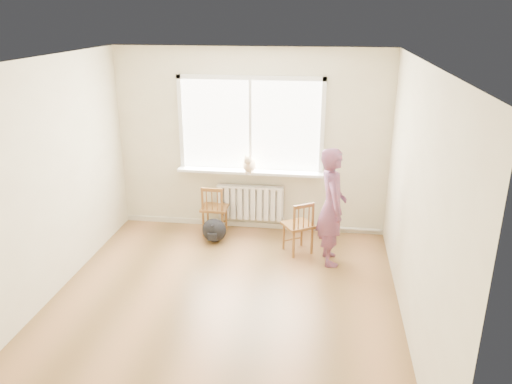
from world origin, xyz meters
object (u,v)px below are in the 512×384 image
at_px(person, 332,207).
at_px(chair_left, 214,210).
at_px(backpack, 214,230).
at_px(cat, 249,164).
at_px(chair_right, 300,227).

bearing_deg(person, chair_left, 58.74).
distance_m(person, backpack, 1.80).
height_order(person, cat, person).
bearing_deg(chair_left, cat, -164.10).
bearing_deg(chair_left, person, 159.76).
height_order(chair_left, backpack, chair_left).
xyz_separation_m(chair_left, cat, (0.51, 0.14, 0.69)).
height_order(chair_left, person, person).
bearing_deg(person, chair_right, 54.96).
distance_m(chair_right, cat, 1.20).
relative_size(chair_left, chair_right, 1.01).
xyz_separation_m(chair_left, backpack, (0.06, -0.26, -0.21)).
relative_size(chair_right, cat, 1.70).
relative_size(chair_left, cat, 1.71).
bearing_deg(cat, chair_right, -36.72).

